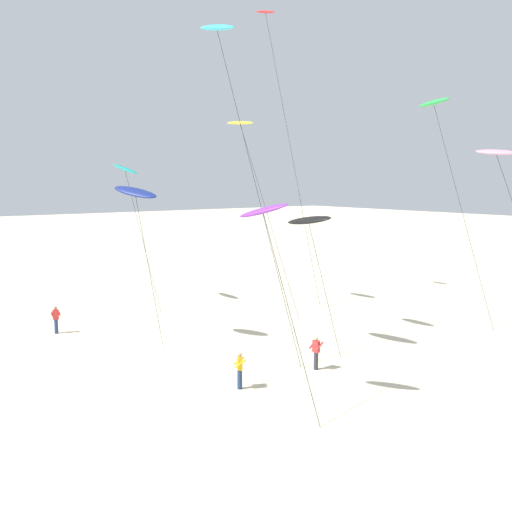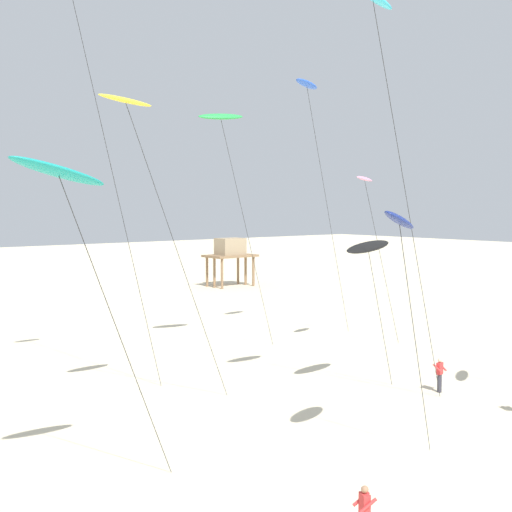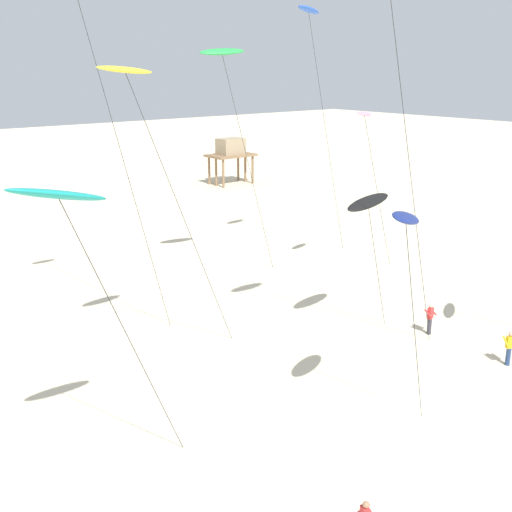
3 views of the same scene
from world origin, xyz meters
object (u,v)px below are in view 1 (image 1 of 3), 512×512
Objects in this scene: kite_cyan at (218,31)px; kite_flyer_middle at (240,369)px; kite_black at (309,221)px; kite_teal at (125,170)px; kite_red at (267,21)px; kite_pink at (497,155)px; kite_yellow at (241,125)px; kite_green at (434,104)px; kite_purple at (264,212)px; kite_navy at (135,193)px; kite_flyer_furthest at (56,319)px; kite_flyer_nearest at (316,352)px.

kite_flyer_middle is (6.42, -3.15, -16.15)m from kite_cyan.
kite_teal is at bearing -169.32° from kite_black.
kite_flyer_middle is at bearing -9.92° from kite_teal.
kite_red is 2.03× the size of kite_pink.
kite_green is at bearing 37.05° from kite_yellow.
kite_black is (12.33, -6.68, -13.97)m from kite_red.
kite_red is at bearing -159.48° from kite_green.
kite_cyan is 1.63× the size of kite_pink.
kite_red is 2.61× the size of kite_purple.
kite_yellow is at bearing 48.29° from kite_teal.
kite_navy is at bearing -134.16° from kite_pink.
kite_black is at bearing 41.95° from kite_flyer_furthest.
kite_green is 13.13m from kite_yellow.
kite_green reaches higher than kite_navy.
kite_pink is at bearing 72.89° from kite_flyer_middle.
kite_cyan is 15.77m from kite_pink.
kite_red is 2.43× the size of kite_navy.
kite_red is 2.09× the size of kite_teal.
kite_black is 4.51× the size of kite_flyer_middle.
kite_pink is 9.40m from kite_green.
kite_pink is 18.23m from kite_yellow.
kite_yellow is at bearing -67.90° from kite_red.
kite_green reaches higher than kite_flyer_furthest.
kite_black is at bearing 48.23° from kite_navy.
kite_purple is 21.92m from kite_teal.
kite_pink reaches higher than kite_flyer_middle.
kite_navy is at bearing 31.80° from kite_flyer_furthest.
kite_purple is 0.62× the size of kite_yellow.
kite_yellow is 20.83m from kite_flyer_middle.
kite_cyan is at bearing 158.04° from kite_purple.
kite_yellow is 19.22m from kite_flyer_nearest.
kite_yellow is at bearing 163.54° from kite_black.
kite_flyer_nearest is at bearing 88.64° from kite_flyer_middle.
kite_black is at bearing 10.68° from kite_teal.
kite_cyan reaches higher than kite_flyer_nearest.
kite_green is at bearing 92.48° from kite_black.
kite_purple is 5.07× the size of kite_flyer_nearest.
kite_green is 8.70× the size of kite_flyer_middle.
kite_yellow is (-7.33, 6.60, -3.92)m from kite_cyan.
kite_navy reaches higher than kite_purple.
kite_red is 25.50m from kite_purple.
kite_navy is at bearing -21.03° from kite_teal.
kite_black is 4.51× the size of kite_flyer_furthest.
kite_yellow is at bearing 114.07° from kite_navy.
kite_cyan is at bearing -1.07° from kite_teal.
kite_cyan reaches higher than kite_yellow.
kite_cyan is 1.67× the size of kite_teal.
kite_purple is at bearing 1.40° from kite_navy.
kite_pink is 6.50× the size of kite_flyer_furthest.
kite_pink is (19.14, -0.24, -10.58)m from kite_red.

